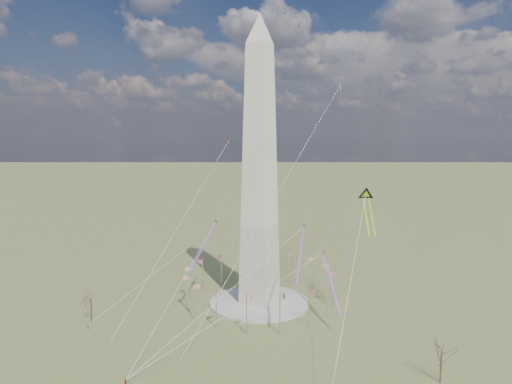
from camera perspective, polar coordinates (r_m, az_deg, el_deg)
The scene contains 15 objects.
ground at distance 169.31m, azimuth 0.44°, elevation -13.73°, with size 2000.00×2000.00×0.00m, color brown.
plaza at distance 169.17m, azimuth 0.44°, elevation -13.60°, with size 36.00×36.00×0.80m, color #A39F95.
washington_monument at distance 158.64m, azimuth 0.46°, elevation 2.67°, with size 15.56×15.56×100.00m.
flagpole_ring at distance 166.85m, azimuth 0.44°, elevation -11.40°, with size 54.40×54.40×13.00m.
tree_near at distance 125.61m, azimuth 22.21°, elevation -17.76°, with size 6.88×6.88×12.05m.
tree_far at distance 159.62m, azimuth -19.95°, elevation -12.23°, with size 6.87×6.87×12.02m.
person_west at distance 157.46m, azimuth -20.23°, elevation -15.53°, with size 0.78×0.61×1.61m, color gray.
person_centre at distance 123.47m, azimuth -15.97°, elevation -21.90°, with size 1.16×0.48×1.98m, color gray.
kite_delta_black at distance 156.50m, azimuth 13.62°, elevation -0.68°, with size 11.10×16.38×13.67m.
kite_diamond_purple at distance 179.74m, azimuth -7.96°, elevation -6.74°, with size 2.03×2.94×8.92m.
kite_streamer_left at distance 138.85m, azimuth 5.69°, elevation -6.81°, with size 7.83×18.69×13.38m.
kite_streamer_mid at distance 162.83m, azimuth -6.12°, elevation -5.81°, with size 5.22×20.48×14.18m.
kite_streamer_right at distance 153.68m, azimuth 9.08°, elevation -10.03°, with size 14.39×17.79×14.85m.
kite_small_red at distance 214.13m, azimuth -3.42°, elevation 6.31°, with size 1.21×2.02×4.72m.
kite_small_white at distance 197.70m, azimuth 10.52°, elevation 12.92°, with size 1.14×1.62×4.06m.
Camera 1 is at (81.92, -135.28, 60.46)m, focal length 32.00 mm.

